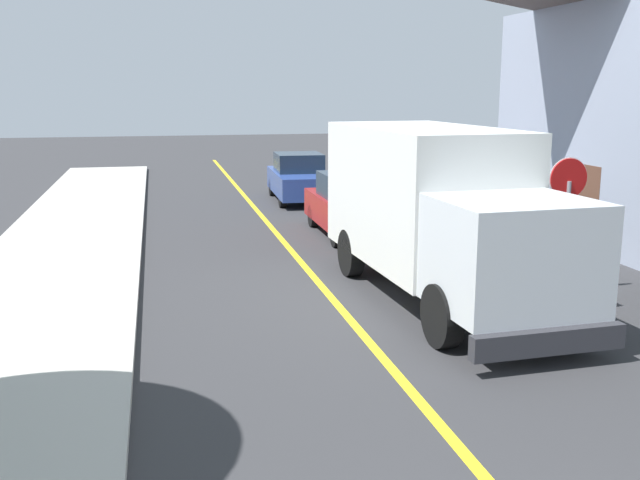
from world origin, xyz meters
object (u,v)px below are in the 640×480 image
object	(u,v)px
box_truck	(438,206)
parked_car_mid	(299,178)
parked_car_near	(352,206)
parked_van_across	(474,206)
stop_sign	(568,199)

from	to	relation	value
box_truck	parked_car_mid	world-z (taller)	box_truck
parked_car_near	parked_car_mid	bearing A→B (deg)	91.98
parked_van_across	stop_sign	size ratio (longest dim) A/B	1.69
parked_van_across	stop_sign	bearing A→B (deg)	-97.17
parked_car_mid	stop_sign	world-z (taller)	stop_sign
parked_car_near	stop_sign	distance (m)	7.02
parked_car_near	parked_car_mid	world-z (taller)	same
stop_sign	parked_car_mid	bearing A→B (deg)	101.87
parked_car_mid	stop_sign	distance (m)	13.19
parked_car_mid	parked_car_near	bearing A→B (deg)	-88.02
parked_car_near	stop_sign	bearing A→B (deg)	-69.02
parked_car_mid	parked_van_across	size ratio (longest dim) A/B	1.00
parked_van_across	parked_car_near	bearing A→B (deg)	167.37
parked_van_across	stop_sign	distance (m)	5.90
box_truck	parked_car_near	world-z (taller)	box_truck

